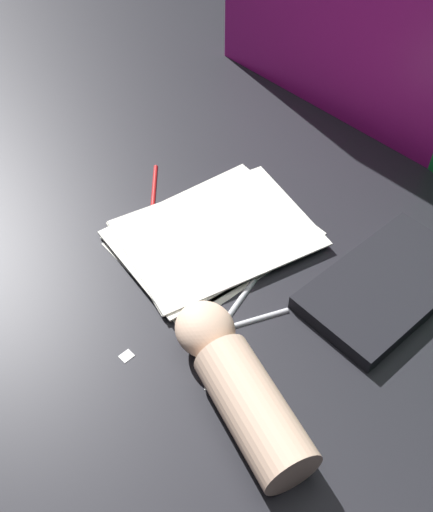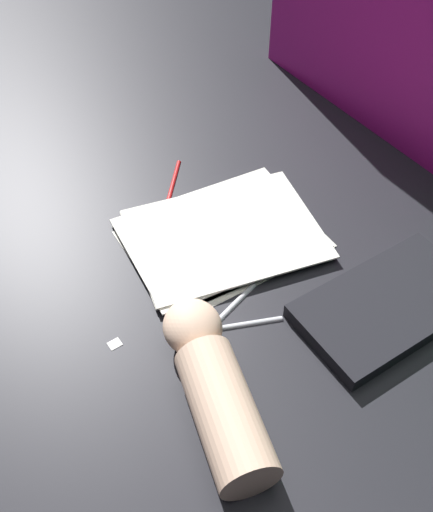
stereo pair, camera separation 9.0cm
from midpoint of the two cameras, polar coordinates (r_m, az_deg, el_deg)
name	(u,v)px [view 2 (the right image)]	position (r m, az deg, el deg)	size (l,w,h in m)	color
ground_plane	(232,296)	(0.93, 4.27, -3.94)	(6.00, 6.00, 0.00)	black
paper_stack	(223,235)	(1.00, 3.18, 1.88)	(0.26, 0.33, 0.02)	white
book_closed	(388,305)	(0.95, 18.68, -4.60)	(0.19, 0.29, 0.03)	black
scissors	(213,327)	(0.89, 2.55, -6.92)	(0.09, 0.16, 0.01)	silver
hand_forearm	(215,388)	(0.79, 3.22, -12.62)	(0.29, 0.12, 0.08)	beige
paper_scrap_near	(169,306)	(0.91, -1.70, -4.96)	(0.02, 0.02, 0.00)	white
paper_scrap_mid	(203,383)	(0.84, 1.82, -12.23)	(0.02, 0.02, 0.00)	white
paper_scrap_far	(115,344)	(0.88, -6.78, -8.48)	(0.02, 0.02, 0.00)	white
paper_scrap_side	(191,382)	(0.84, 0.72, -12.11)	(0.03, 0.03, 0.00)	white
pen	(173,183)	(1.11, -1.86, 6.87)	(0.11, 0.08, 0.01)	red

